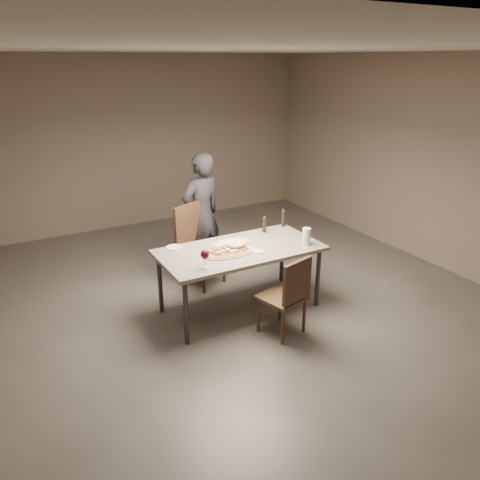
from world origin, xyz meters
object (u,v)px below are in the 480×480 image
ham_pizza (231,243)px  diner (202,214)px  bread_basket (235,245)px  chair_near (288,293)px  pepper_mill_left (283,218)px  chair_far (196,240)px  carafe (306,236)px  zucchini_pizza (229,252)px  dining_table (240,253)px

ham_pizza → diner: (0.10, 1.01, 0.04)m
bread_basket → chair_near: chair_near is taller
pepper_mill_left → chair_far: 1.14m
ham_pizza → bread_basket: bread_basket is taller
carafe → ham_pizza: bearing=151.0°
zucchini_pizza → chair_far: chair_far is taller
zucchini_pizza → chair_far: bearing=66.7°
dining_table → chair_far: chair_far is taller
dining_table → diner: 1.17m
dining_table → ham_pizza: ham_pizza is taller
bread_basket → chair_near: bearing=-74.7°
dining_table → chair_near: chair_near is taller
bread_basket → diner: 1.14m
zucchini_pizza → diner: bearing=57.3°
ham_pizza → chair_near: 0.94m
bread_basket → pepper_mill_left: bearing=22.2°
ham_pizza → diner: size_ratio=0.31×
zucchini_pizza → diner: size_ratio=0.37×
pepper_mill_left → diner: (-0.76, 0.78, -0.05)m
pepper_mill_left → diner: size_ratio=0.14×
chair_near → chair_far: bearing=85.6°
dining_table → bread_basket: size_ratio=8.52×
carafe → chair_far: bearing=126.4°
bread_basket → chair_far: 0.91m
dining_table → pepper_mill_left: (0.83, 0.38, 0.16)m
zucchini_pizza → pepper_mill_left: (1.00, 0.44, 0.09)m
ham_pizza → chair_far: chair_far is taller
zucchini_pizza → pepper_mill_left: bearing=2.1°
bread_basket → dining_table: bearing=-26.3°
zucchini_pizza → ham_pizza: bearing=35.5°
zucchini_pizza → chair_far: 0.98m
zucchini_pizza → carafe: 0.90m
ham_pizza → carafe: (0.74, -0.41, 0.08)m
ham_pizza → pepper_mill_left: (0.86, 0.23, 0.09)m
pepper_mill_left → chair_near: pepper_mill_left is taller
bread_basket → chair_far: bearing=96.3°
pepper_mill_left → dining_table: bearing=-155.4°
ham_pizza → diner: 1.01m
chair_far → dining_table: bearing=75.1°
chair_near → diner: diner is taller
dining_table → zucchini_pizza: zucchini_pizza is taller
dining_table → bread_basket: bearing=153.7°
ham_pizza → zucchini_pizza: bearing=-104.0°
ham_pizza → carafe: bearing=-10.3°
pepper_mill_left → carafe: (-0.12, -0.64, -0.01)m
zucchini_pizza → chair_near: size_ratio=0.68×
chair_near → chair_far: size_ratio=0.86×
ham_pizza → diner: bearing=103.0°
pepper_mill_left → chair_far: chair_far is taller
carafe → chair_far: (-0.85, 1.16, -0.27)m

